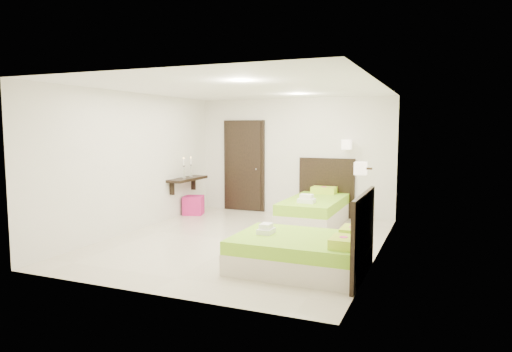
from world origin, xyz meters
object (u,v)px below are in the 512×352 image
at_px(nightstand, 348,209).
at_px(bed_single, 315,209).
at_px(ottoman, 194,205).
at_px(bed_double, 305,251).

bearing_deg(nightstand, bed_single, -126.00).
bearing_deg(ottoman, bed_single, 0.52).
relative_size(bed_double, ottoman, 4.25).
distance_m(bed_double, nightstand, 3.99).
bearing_deg(bed_single, bed_double, -77.56).
relative_size(bed_double, nightstand, 4.62).
bearing_deg(ottoman, bed_double, -40.48).
distance_m(nightstand, ottoman, 3.43).
bearing_deg(bed_single, nightstand, 65.12).
bearing_deg(nightstand, bed_double, -98.24).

